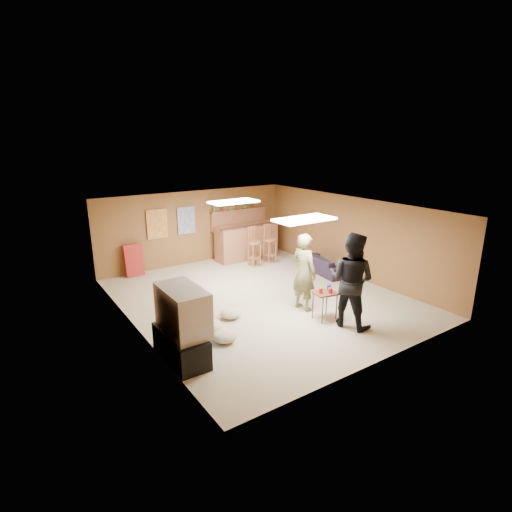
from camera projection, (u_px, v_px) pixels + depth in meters
ground at (261, 298)px, 9.63m from camera, size 7.00×7.00×0.00m
ceiling at (261, 207)px, 9.00m from camera, size 6.00×7.00×0.02m
wall_back at (195, 227)px, 12.10m from camera, size 6.00×0.02×2.20m
wall_front at (382, 303)px, 6.54m from camera, size 6.00×0.02×2.20m
wall_left at (133, 278)px, 7.71m from camera, size 0.02×7.00×2.20m
wall_right at (351, 237)px, 10.93m from camera, size 0.02×7.00×2.20m
tv_stand at (181, 346)px, 6.91m from camera, size 0.55×1.30×0.50m
dvd_box at (193, 347)px, 7.05m from camera, size 0.35×0.50×0.08m
tv_body at (183, 310)px, 6.76m from camera, size 0.60×1.10×0.80m
tv_screen at (199, 306)px, 6.93m from camera, size 0.02×0.95×0.65m
bar_counter at (247, 242)px, 12.62m from camera, size 2.00×0.60×1.10m
bar_lip at (251, 226)px, 12.27m from camera, size 2.10×0.12×0.05m
bar_shelf at (239, 210)px, 12.71m from camera, size 2.00×0.18×0.05m
bar_backing at (239, 219)px, 12.81m from camera, size 2.00×0.14×0.60m
poster_left at (157, 224)px, 11.35m from camera, size 0.60×0.03×0.85m
poster_right at (186, 220)px, 11.83m from camera, size 0.55×0.03×0.80m
folding_chair_stack at (134, 260)px, 11.05m from camera, size 0.50×0.26×0.91m
ceiling_panel_front at (304, 219)px, 7.82m from camera, size 1.20×0.60×0.04m
ceiling_panel_back at (234, 202)px, 9.96m from camera, size 1.20×0.60×0.04m
person_olive at (304, 272)px, 8.76m from camera, size 0.50×0.69×1.75m
person_black at (351, 280)px, 7.96m from camera, size 1.01×1.14×1.95m
sofa at (324, 264)px, 11.41m from camera, size 0.87×1.73×0.48m
tray_table at (325, 306)px, 8.42m from camera, size 0.53×0.46×0.60m
cup_red_near at (321, 291)px, 8.28m from camera, size 0.10×0.10×0.11m
cup_red_far at (330, 290)px, 8.29m from camera, size 0.09×0.09×0.11m
cup_blue at (329, 287)px, 8.46m from camera, size 0.10×0.10×0.11m
bar_stool_left at (254, 247)px, 11.85m from camera, size 0.45×0.45×1.21m
bar_stool_right at (270, 245)px, 12.20m from camera, size 0.45×0.45×1.10m
cushion_near_tv at (207, 325)px, 7.92m from camera, size 0.66×0.66×0.25m
cushion_mid at (230, 313)px, 8.53m from camera, size 0.53×0.53×0.21m
cushion_far at (224, 336)px, 7.54m from camera, size 0.57×0.57×0.21m
bottle_row at (234, 206)px, 12.54m from camera, size 1.48×0.08×0.26m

